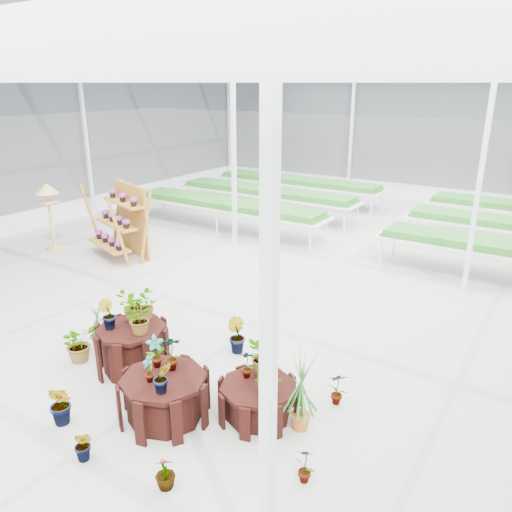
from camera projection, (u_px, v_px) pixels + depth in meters
The scene contains 10 objects.
ground_plane at pixel (243, 327), 9.05m from camera, with size 24.00×24.00×0.00m, color gray.
greenhouse_shell at pixel (241, 206), 8.31m from camera, with size 18.00×24.00×4.50m, color white, non-canonical shape.
steel_frame at pixel (241, 206), 8.31m from camera, with size 18.00×24.00×4.50m, color silver, non-canonical shape.
nursery_benches at pixel (381, 219), 14.61m from camera, with size 16.00×7.00×0.84m, color silver, non-canonical shape.
plinth_tall at pixel (133, 349), 7.59m from camera, with size 1.07×1.07×0.73m, color black.
plinth_mid at pixel (165, 398), 6.51m from camera, with size 1.16×1.16×0.61m, color black.
plinth_low at pixel (258, 400), 6.58m from camera, with size 1.04×1.04×0.47m, color black.
shelf_rack at pixel (118, 222), 12.44m from camera, with size 1.72×0.91×1.83m, color #9D6522, non-canonical shape.
bird_table at pixel (51, 217), 12.97m from camera, with size 0.42×0.42×1.78m, color tan, non-canonical shape.
nursery_plants at pixel (171, 348), 7.22m from camera, with size 4.65×3.30×1.27m.
Camera 1 is at (4.63, -6.67, 4.20)m, focal length 35.00 mm.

